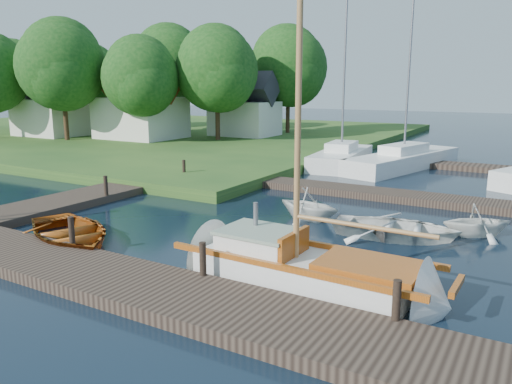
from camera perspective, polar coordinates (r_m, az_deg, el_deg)
The scene contains 27 objects.
ground at distance 16.73m, azimuth 0.00°, elevation -4.02°, with size 160.00×160.00×0.00m, color black.
near_dock at distance 12.18m, azimuth -14.67°, elevation -10.00°, with size 18.00×2.20×0.30m, color black.
left_dock at distance 23.07m, azimuth -14.78°, elevation 0.47°, with size 2.20×18.00×0.30m, color black.
far_dock at distance 21.74m, azimuth 13.34°, elevation -0.16°, with size 14.00×1.60×0.30m, color black.
shore at distance 51.10m, azimuth -14.85°, elevation 6.79°, with size 50.00×40.00×0.50m, color #264C1D.
mooring_post_1 at distance 14.77m, azimuth -20.33°, elevation -4.18°, with size 0.16×0.16×0.80m, color black.
mooring_post_2 at distance 11.76m, azimuth -6.10°, elevation -7.60°, with size 0.16×0.16×0.80m, color black.
mooring_post_3 at distance 9.94m, azimuth 15.76°, elevation -11.81°, with size 0.16×0.16×0.80m, color black.
mooring_post_4 at distance 20.90m, azimuth -16.79°, elevation 0.70°, with size 0.16×0.16×0.80m, color black.
mooring_post_5 at distance 24.51m, azimuth -8.23°, elevation 2.72°, with size 0.16×0.16×0.80m, color black.
sailboat at distance 11.88m, azimuth 6.12°, elevation -9.22°, with size 7.20×2.15×9.83m.
dinghy at distance 15.99m, azimuth -20.62°, elevation -3.99°, with size 2.97×4.16×0.86m, color brown.
tender_b at distance 17.62m, azimuth 6.05°, elevation -1.17°, with size 2.04×2.37×1.25m, color white.
tender_c at distance 16.11m, azimuth 15.73°, elevation -3.65°, with size 2.75×3.85×0.80m, color white.
tender_d at distance 17.08m, azimuth 24.00°, elevation -2.79°, with size 1.86×2.16×1.14m, color white.
marina_boat_0 at distance 29.71m, azimuth 9.73°, elevation 4.05°, with size 2.97×7.31×10.10m.
marina_boat_1 at distance 29.50m, azimuth 16.51°, elevation 3.65°, with size 4.49×9.68×10.42m.
house_a at distance 41.06m, azimuth -13.05°, elevation 9.47°, with size 6.30×5.00×6.29m.
house_b at distance 45.67m, azimuth -22.21°, elevation 8.89°, with size 5.77×4.50×5.79m.
house_c at distance 42.19m, azimuth -1.29°, elevation 9.32°, with size 5.25×4.00×5.28m.
tree_1 at distance 41.31m, azimuth -21.29°, elevation 13.33°, with size 6.70×6.70×9.20m.
tree_2 at distance 38.24m, azimuth -13.03°, elevation 12.73°, with size 5.83×5.75×7.82m.
tree_3 at distance 38.85m, azimuth -4.46°, elevation 13.80°, with size 6.41×6.38×8.74m.
tree_4 at distance 46.91m, azimuth -9.88°, elevation 14.06°, with size 7.01×7.01×9.66m.
tree_5 at distance 51.04m, azimuth -18.38°, elevation 12.39°, with size 6.00×5.94×8.10m.
tree_6 at distance 53.33m, azimuth -26.06°, elevation 12.00°, with size 6.24×6.20×8.46m.
tree_7 at distance 44.73m, azimuth 3.76°, elevation 14.09°, with size 6.83×6.83×9.38m.
Camera 1 is at (8.14, -13.86, 4.66)m, focal length 35.00 mm.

